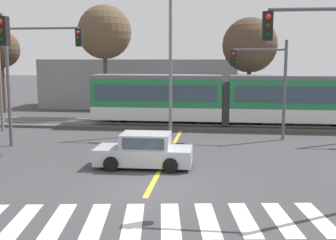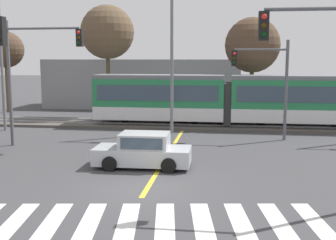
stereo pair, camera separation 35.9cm
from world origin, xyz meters
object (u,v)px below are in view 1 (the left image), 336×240
(street_lamp_centre, at_px, (174,52))
(bare_tree_east, at_px, (250,45))
(bare_tree_west, at_px, (104,32))
(traffic_light_mid_left, at_px, (31,64))
(light_rail_tram, at_px, (225,98))
(sedan_crossing, at_px, (144,152))
(street_lamp_west, at_px, (1,52))
(traffic_light_far_right, at_px, (266,76))
(bare_tree_far_west, at_px, (1,50))

(street_lamp_centre, height_order, bare_tree_east, street_lamp_centre)
(street_lamp_centre, bearing_deg, bare_tree_west, 133.14)
(traffic_light_mid_left, distance_m, street_lamp_centre, 8.64)
(light_rail_tram, bearing_deg, sedan_crossing, -107.74)
(street_lamp_west, xyz_separation_m, bare_tree_east, (16.27, 6.79, 0.58))
(light_rail_tram, bearing_deg, street_lamp_centre, -139.30)
(street_lamp_west, relative_size, bare_tree_east, 1.17)
(light_rail_tram, xyz_separation_m, street_lamp_west, (-14.47, -3.28, 3.09))
(street_lamp_centre, distance_m, bare_tree_west, 9.22)
(light_rail_tram, distance_m, bare_tree_east, 5.39)
(traffic_light_far_right, xyz_separation_m, street_lamp_west, (-16.70, 0.97, 1.39))
(traffic_light_far_right, distance_m, bare_tree_far_west, 23.75)
(street_lamp_west, bearing_deg, bare_tree_far_west, 118.02)
(light_rail_tram, xyz_separation_m, traffic_light_far_right, (2.23, -4.25, 1.70))
(traffic_light_far_right, relative_size, street_lamp_centre, 0.64)
(bare_tree_east, bearing_deg, bare_tree_west, 178.68)
(sedan_crossing, height_order, bare_tree_east, bare_tree_east)
(bare_tree_far_west, bearing_deg, sedan_crossing, -47.81)
(traffic_light_far_right, bearing_deg, bare_tree_east, 93.14)
(street_lamp_west, bearing_deg, bare_tree_east, 22.65)
(light_rail_tram, height_order, bare_tree_far_west, bare_tree_far_west)
(street_lamp_centre, xyz_separation_m, bare_tree_east, (5.12, 6.36, 0.60))
(light_rail_tram, relative_size, traffic_light_far_right, 3.20)
(street_lamp_west, xyz_separation_m, bare_tree_west, (4.95, 7.05, 1.64))
(sedan_crossing, xyz_separation_m, traffic_light_mid_left, (-6.65, 3.62, 3.75))
(sedan_crossing, distance_m, street_lamp_west, 14.26)
(light_rail_tram, relative_size, bare_tree_far_west, 2.60)
(traffic_light_mid_left, relative_size, street_lamp_west, 0.74)
(sedan_crossing, xyz_separation_m, bare_tree_west, (-5.84, 15.24, 6.07))
(traffic_light_far_right, relative_size, bare_tree_west, 0.65)
(traffic_light_mid_left, xyz_separation_m, street_lamp_centre, (7.01, 5.01, 0.66))
(light_rail_tram, relative_size, sedan_crossing, 4.38)
(traffic_light_mid_left, bearing_deg, street_lamp_centre, 35.54)
(traffic_light_mid_left, height_order, street_lamp_west, street_lamp_west)
(street_lamp_centre, bearing_deg, street_lamp_west, -177.76)
(bare_tree_east, bearing_deg, street_lamp_centre, -128.84)
(bare_tree_far_west, bearing_deg, bare_tree_east, -6.00)
(bare_tree_east, bearing_deg, traffic_light_mid_left, -136.86)
(traffic_light_mid_left, distance_m, bare_tree_far_west, 16.28)
(sedan_crossing, distance_m, bare_tree_west, 17.42)
(bare_tree_far_west, distance_m, bare_tree_east, 21.18)
(light_rail_tram, height_order, bare_tree_east, bare_tree_east)
(traffic_light_mid_left, bearing_deg, bare_tree_east, 43.14)
(sedan_crossing, height_order, traffic_light_mid_left, traffic_light_mid_left)
(street_lamp_centre, distance_m, bare_tree_east, 8.18)
(bare_tree_far_west, xyz_separation_m, bare_tree_west, (9.75, -1.95, 1.30))
(street_lamp_centre, xyz_separation_m, bare_tree_far_west, (-15.95, 8.57, 0.36))
(sedan_crossing, xyz_separation_m, street_lamp_centre, (0.36, 8.63, 4.41))
(street_lamp_centre, height_order, bare_tree_far_west, street_lamp_centre)
(street_lamp_west, relative_size, bare_tree_far_west, 1.29)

